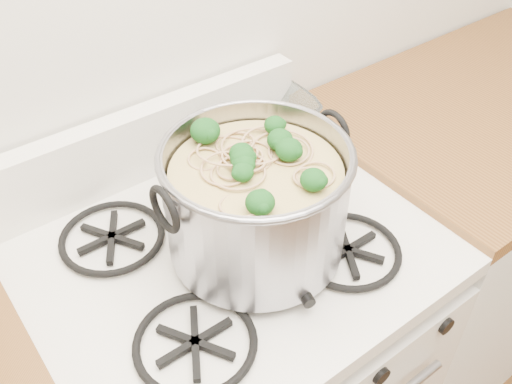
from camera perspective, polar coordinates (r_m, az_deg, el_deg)
name	(u,v)px	position (r m, az deg, el deg)	size (l,w,h in m)	color
gas_range	(235,380)	(1.47, -2.07, -18.23)	(0.76, 0.66, 0.92)	white
counter_right	(463,222)	(1.90, 20.01, -2.86)	(1.00, 0.65, 0.92)	silver
stock_pot	(256,202)	(1.00, 0.00, -1.00)	(0.36, 0.33, 0.23)	#929199
spatula	(255,208)	(1.13, -0.10, -1.64)	(0.29, 0.31, 0.02)	black
glass_bowl	(242,125)	(1.35, -1.40, 6.68)	(0.13, 0.13, 0.03)	white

